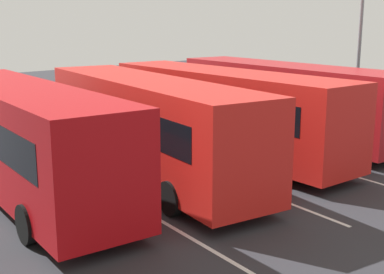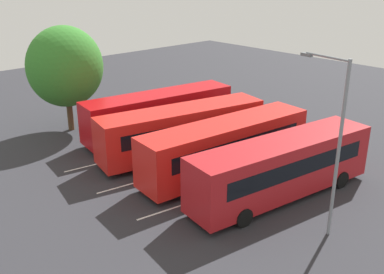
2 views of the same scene
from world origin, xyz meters
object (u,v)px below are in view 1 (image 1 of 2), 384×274
(bus_far_left, at_px, (285,98))
(bus_center_right, at_px, (147,123))
(bus_center_left, at_px, (224,109))
(pedestrian, at_px, (147,100))
(street_lamp, at_px, (357,29))
(bus_far_right, at_px, (23,135))

(bus_far_left, relative_size, bus_center_right, 1.00)
(bus_center_left, height_order, pedestrian, bus_center_left)
(bus_center_left, height_order, bus_center_right, same)
(street_lamp, bearing_deg, bus_center_left, -0.37)
(bus_far_left, distance_m, bus_center_right, 7.81)
(bus_far_left, distance_m, bus_far_right, 11.65)
(bus_center_left, distance_m, bus_center_right, 3.82)
(pedestrian, bearing_deg, bus_center_right, 1.52)
(bus_center_right, bearing_deg, bus_far_left, -76.67)
(bus_center_right, relative_size, bus_far_right, 1.00)
(street_lamp, bearing_deg, bus_far_right, 0.29)
(pedestrian, height_order, street_lamp, street_lamp)
(bus_far_left, relative_size, bus_center_left, 1.00)
(bus_far_left, distance_m, bus_center_left, 3.99)
(bus_far_left, height_order, bus_far_right, same)
(bus_far_left, xyz_separation_m, bus_center_right, (-0.15, 7.81, 0.00))
(bus_far_left, bearing_deg, bus_far_right, 93.62)
(bus_far_right, bearing_deg, pedestrian, -47.28)
(bus_far_left, bearing_deg, bus_center_left, 99.58)
(bus_center_right, bearing_deg, bus_center_left, -76.80)
(bus_center_left, distance_m, bus_far_right, 7.69)
(bus_far_right, xyz_separation_m, street_lamp, (-2.25, -15.10, 2.94))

